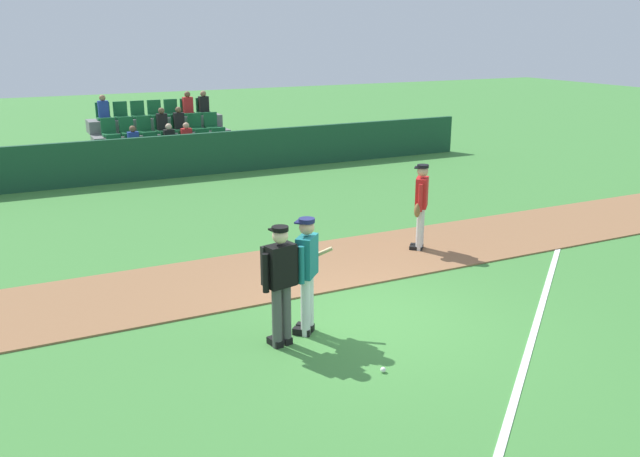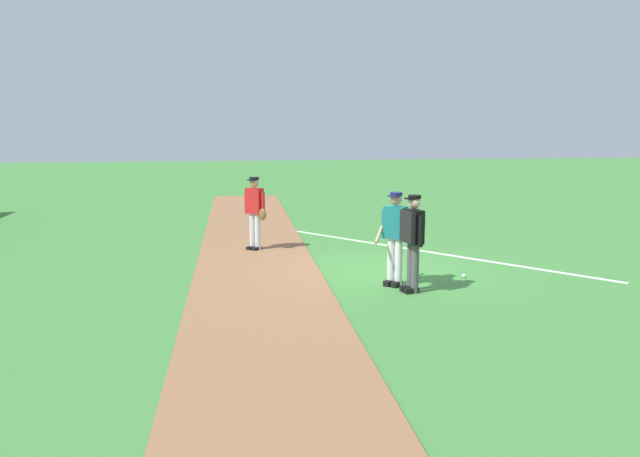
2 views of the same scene
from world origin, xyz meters
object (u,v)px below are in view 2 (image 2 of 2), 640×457
object	(u,v)px
runner_red_jersey	(255,211)
batter_teal_jersey	(395,235)
umpire_home_plate	(413,238)
baseball	(464,276)

from	to	relation	value
runner_red_jersey	batter_teal_jersey	bearing A→B (deg)	-145.99
batter_teal_jersey	umpire_home_plate	size ratio (longest dim) A/B	1.00
runner_red_jersey	umpire_home_plate	bearing A→B (deg)	-147.35
batter_teal_jersey	baseball	size ratio (longest dim) A/B	23.78
baseball	runner_red_jersey	bearing A→B (deg)	50.62
runner_red_jersey	baseball	xyz separation A→B (m)	(-3.27, -3.98, -0.93)
umpire_home_plate	baseball	bearing A→B (deg)	-56.16
umpire_home_plate	runner_red_jersey	distance (m)	4.93
umpire_home_plate	runner_red_jersey	bearing A→B (deg)	32.65
batter_teal_jersey	runner_red_jersey	bearing A→B (deg)	34.01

